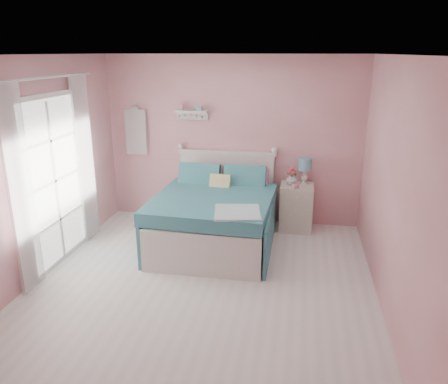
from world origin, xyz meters
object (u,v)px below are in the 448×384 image
(nightstand, at_px, (296,207))
(vase, at_px, (292,179))
(table_lamp, at_px, (305,166))
(teacup, at_px, (296,186))
(bed, at_px, (216,217))

(nightstand, bearing_deg, vase, 177.40)
(table_lamp, bearing_deg, teacup, -115.50)
(table_lamp, relative_size, teacup, 4.03)
(table_lamp, distance_m, teacup, 0.37)
(table_lamp, height_order, teacup, table_lamp)
(nightstand, bearing_deg, bed, -146.46)
(vase, bearing_deg, table_lamp, 23.30)
(table_lamp, xyz_separation_m, vase, (-0.19, -0.08, -0.19))
(bed, height_order, table_lamp, bed)
(bed, distance_m, teacup, 1.28)
(nightstand, bearing_deg, teacup, -98.15)
(nightstand, relative_size, teacup, 7.19)
(table_lamp, bearing_deg, bed, -145.81)
(nightstand, xyz_separation_m, teacup, (-0.02, -0.17, 0.39))
(table_lamp, height_order, vase, table_lamp)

